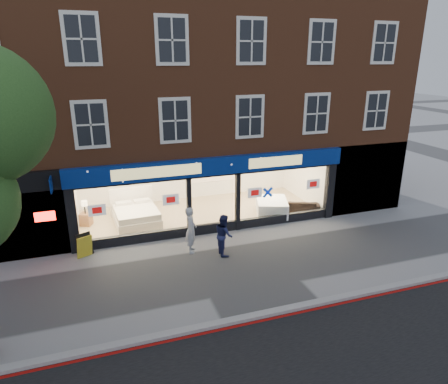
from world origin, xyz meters
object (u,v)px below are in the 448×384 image
display_bed (136,214)px  pedestrian_blue (224,235)px  a_board (85,246)px  sofa (301,206)px  pedestrian_grey (191,230)px  mattress_stack (272,207)px

display_bed → pedestrian_blue: (2.78, -3.95, 0.32)m
a_board → sofa: bearing=-16.4°
sofa → pedestrian_grey: 6.36m
a_board → pedestrian_grey: bearing=-37.0°
pedestrian_blue → a_board: bearing=74.3°
a_board → pedestrian_grey: size_ratio=0.49×
sofa → a_board: (-9.77, -1.37, 0.09)m
display_bed → sofa: 7.69m
sofa → pedestrian_blue: bearing=54.1°
sofa → a_board: bearing=31.9°
a_board → pedestrian_blue: size_ratio=0.56×
display_bed → sofa: display_bed is taller
mattress_stack → sofa: 1.51m
display_bed → a_board: 3.32m
display_bed → mattress_stack: size_ratio=1.16×
mattress_stack → a_board: (-8.27, -1.47, 0.00)m
a_board → pedestrian_grey: (3.83, -0.86, 0.45)m
display_bed → mattress_stack: bearing=-13.2°
sofa → pedestrian_grey: size_ratio=0.96×
mattress_stack → pedestrian_grey: bearing=-152.3°
mattress_stack → a_board: 8.40m
mattress_stack → a_board: size_ratio=2.34×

